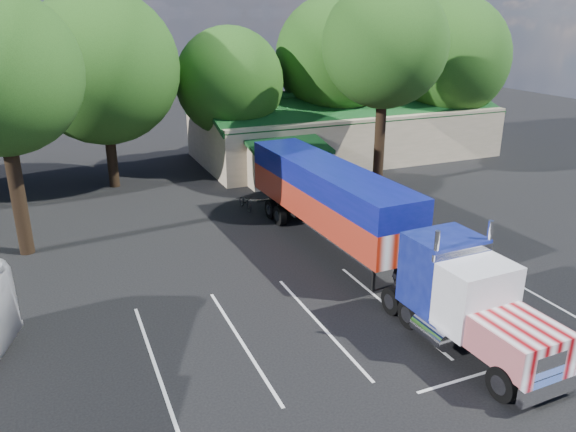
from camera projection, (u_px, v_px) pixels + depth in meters
name	position (u px, v px, depth m)	size (l,w,h in m)	color
ground	(265.00, 264.00, 26.97)	(120.00, 120.00, 0.00)	black
event_hall	(342.00, 130.00, 46.68)	(24.20, 14.12, 5.55)	#C5AE92
tree_row_c	(102.00, 68.00, 36.39)	(10.00, 10.00, 13.05)	black
tree_row_d	(230.00, 82.00, 41.33)	(8.00, 8.00, 10.60)	black
tree_row_e	(335.00, 57.00, 44.57)	(9.60, 9.60, 12.90)	black
tree_row_f	(447.00, 58.00, 47.33)	(10.40, 10.40, 13.00)	black
tree_near_right	(385.00, 45.00, 35.34)	(8.00, 8.00, 13.50)	black
semi_truck	(356.00, 215.00, 26.17)	(3.62, 21.21, 4.43)	black
woman	(398.00, 268.00, 24.42)	(0.66, 0.43, 1.80)	black
bicycle	(246.00, 202.00, 34.39)	(0.63, 1.80, 0.95)	black
silver_sedan	(345.00, 159.00, 43.24)	(1.60, 4.60, 1.52)	#A5A6AC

